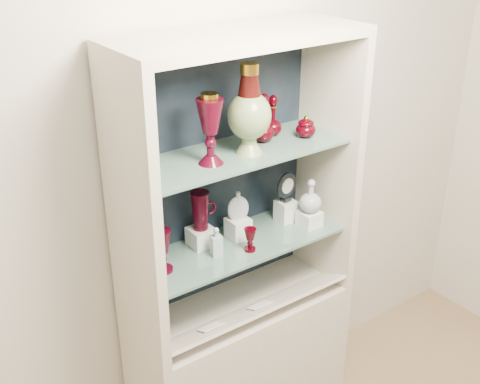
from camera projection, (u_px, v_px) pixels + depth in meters
wall_back at (210, 153)px, 2.55m from camera, size 3.50×0.02×2.80m
cabinet_base at (240, 369)px, 2.84m from camera, size 1.00×0.40×0.75m
cabinet_back_panel at (214, 171)px, 2.56m from camera, size 0.98×0.02×1.15m
cabinet_side_left at (132, 219)px, 2.17m from camera, size 0.04×0.40×1.15m
cabinet_side_right at (327, 160)px, 2.68m from camera, size 0.04×0.40×1.15m
cabinet_top_cap at (240, 37)px, 2.17m from camera, size 1.00×0.40×0.04m
shelf_lower at (237, 244)px, 2.56m from camera, size 0.92×0.34×0.01m
shelf_upper at (237, 153)px, 2.38m from camera, size 0.92×0.34×0.01m
label_ledge at (255, 310)px, 2.58m from camera, size 0.92×0.17×0.09m
label_card_0 at (260, 305)px, 2.59m from camera, size 0.10×0.06×0.03m
label_card_1 at (211, 327)px, 2.45m from camera, size 0.10×0.06×0.03m
pedestal_lamp_left at (132, 142)px, 2.15m from camera, size 0.09×0.09×0.23m
pedestal_lamp_right at (210, 129)px, 2.21m from camera, size 0.12×0.12×0.27m
enamel_urn at (249, 109)px, 2.29m from camera, size 0.21×0.21×0.35m
ruby_decanter_a at (264, 115)px, 2.43m from camera, size 0.10×0.10×0.23m
ruby_decanter_b at (273, 114)px, 2.51m from camera, size 0.08×0.08×0.18m
lidded_bowl at (306, 126)px, 2.51m from camera, size 0.11×0.11×0.10m
cobalt_goblet at (149, 265)px, 2.26m from camera, size 0.09×0.09×0.16m
ruby_goblet_tall at (163, 251)px, 2.33m from camera, size 0.08×0.08×0.18m
ruby_goblet_small at (250, 240)px, 2.49m from camera, size 0.06×0.06×0.10m
riser_ruby_pitcher at (201, 237)px, 2.53m from camera, size 0.10×0.10×0.08m
ruby_pitcher at (200, 211)px, 2.48m from camera, size 0.14×0.12×0.17m
clear_square_bottle at (216, 241)px, 2.45m from camera, size 0.05×0.05×0.13m
riser_flat_flask at (238, 228)px, 2.59m from camera, size 0.09×0.09×0.09m
flat_flask at (238, 205)px, 2.54m from camera, size 0.10×0.07×0.13m
riser_clear_round_decanter at (309, 219)px, 2.69m from camera, size 0.09×0.09×0.07m
clear_round_decanter at (311, 197)px, 2.64m from camera, size 0.13×0.13×0.15m
riser_cameo_medallion at (286, 211)px, 2.72m from camera, size 0.08×0.08×0.10m
cameo_medallion at (286, 187)px, 2.67m from camera, size 0.12×0.06×0.14m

